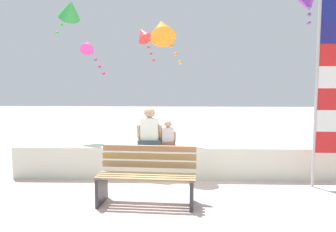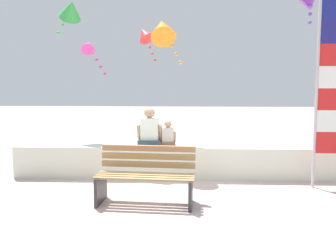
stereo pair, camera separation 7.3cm
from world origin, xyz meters
TOP-DOWN VIEW (x-y plane):
  - ground_plane at (0.00, 0.00)m, footprint 40.00×40.00m
  - seawall_ledge at (0.00, 1.08)m, footprint 6.53×0.64m
  - park_bench at (-0.47, -0.49)m, footprint 1.59×0.72m
  - person_adult at (-0.56, 1.06)m, footprint 0.51×0.37m
  - person_child at (-0.19, 1.06)m, footprint 0.34×0.25m
  - flag_banner at (2.63, 0.42)m, footprint 0.44×0.05m
  - kite_green at (-2.43, 2.07)m, footprint 0.77×0.82m
  - kite_red at (-0.98, 4.11)m, footprint 0.74×0.74m
  - kite_magenta at (-2.33, 3.14)m, footprint 0.64×0.53m
  - kite_orange at (-0.33, 1.77)m, footprint 0.77×0.87m

SIDE VIEW (x-z plane):
  - ground_plane at x=0.00m, z-range 0.00..0.00m
  - seawall_ledge at x=0.00m, z-range 0.00..0.63m
  - park_bench at x=-0.47m, z-range -0.03..0.85m
  - person_child at x=-0.19m, z-range 0.57..1.09m
  - person_adult at x=-0.56m, z-range 0.54..1.32m
  - flag_banner at x=2.63m, z-range 0.21..3.57m
  - kite_magenta at x=-2.33m, z-range 2.32..3.33m
  - kite_orange at x=-0.33m, z-range 2.47..3.63m
  - kite_red at x=-0.98m, z-range 2.73..3.78m
  - kite_green at x=-2.43m, z-range 3.08..3.98m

